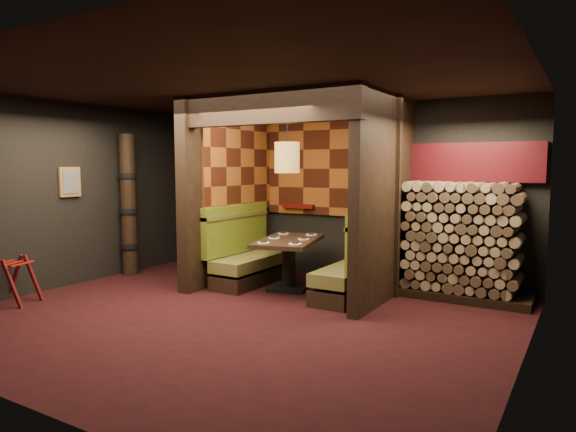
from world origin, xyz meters
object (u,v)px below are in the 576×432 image
at_px(booth_bench_left, 248,258).
at_px(totem_column, 129,206).
at_px(pendant_lamp, 287,158).
at_px(luggage_rack, 13,279).
at_px(dining_table, 289,254).
at_px(booth_bench_right, 357,270).
at_px(firewood_stack, 468,242).

relative_size(booth_bench_left, totem_column, 0.67).
xyz_separation_m(pendant_lamp, luggage_rack, (-2.83, -2.54, -1.65)).
relative_size(pendant_lamp, luggage_rack, 1.50).
bearing_deg(booth_bench_left, pendant_lamp, -9.38).
relative_size(pendant_lamp, totem_column, 0.45).
height_order(booth_bench_left, pendant_lamp, pendant_lamp).
xyz_separation_m(booth_bench_left, dining_table, (0.82, -0.09, 0.14)).
relative_size(booth_bench_left, pendant_lamp, 1.47).
distance_m(booth_bench_right, totem_column, 4.10).
bearing_deg(booth_bench_right, pendant_lamp, -172.84).
bearing_deg(booth_bench_right, totem_column, -172.14).
height_order(pendant_lamp, totem_column, pendant_lamp).
relative_size(dining_table, pendant_lamp, 1.50).
relative_size(booth_bench_right, luggage_rack, 2.21).
xyz_separation_m(booth_bench_right, luggage_rack, (-3.90, -2.67, -0.06)).
height_order(pendant_lamp, firewood_stack, pendant_lamp).
xyz_separation_m(luggage_rack, firewood_stack, (5.26, 3.37, 0.48)).
distance_m(pendant_lamp, totem_column, 3.04).
bearing_deg(pendant_lamp, firewood_stack, 18.97).
relative_size(booth_bench_right, pendant_lamp, 1.47).
distance_m(pendant_lamp, firewood_stack, 2.82).
bearing_deg(totem_column, pendant_lamp, 8.13).
bearing_deg(luggage_rack, booth_bench_right, 34.39).
relative_size(dining_table, luggage_rack, 2.25).
bearing_deg(dining_table, booth_bench_right, 4.52).
distance_m(booth_bench_left, firewood_stack, 3.35).
distance_m(dining_table, luggage_rack, 3.84).
height_order(dining_table, firewood_stack, firewood_stack).
distance_m(booth_bench_right, dining_table, 1.09).
height_order(booth_bench_left, luggage_rack, booth_bench_left).
xyz_separation_m(luggage_rack, totem_column, (-0.08, 2.12, 0.85)).
height_order(booth_bench_right, totem_column, totem_column).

